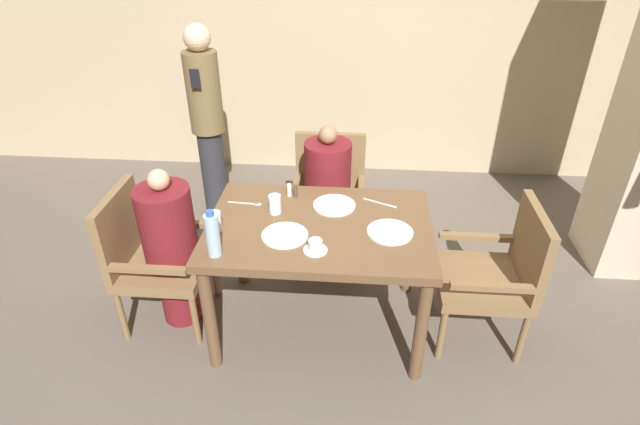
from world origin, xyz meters
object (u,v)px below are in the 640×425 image
Objects in this scene: water_bottle at (213,235)px; plate_dessert_center at (390,232)px; diner_in_left_chair at (171,247)px; plate_main_right at (334,205)px; diner_in_far_chair at (327,195)px; chair_right_side at (497,271)px; chair_left_side at (150,254)px; standing_host at (207,118)px; glass_tall_mid at (215,221)px; chair_far_side at (329,193)px; plate_main_left at (285,235)px; teacup_with_saucer at (316,247)px; glass_tall_near at (275,204)px.

plate_dessert_center is at bearing 16.67° from water_bottle.
diner_in_left_chair is 4.17× the size of plate_main_right.
diner_in_left_chair is 1.01m from plate_main_right.
diner_in_far_chair is 4.19× the size of plate_dessert_center.
diner_in_left_chair is 1.19× the size of chair_right_side.
diner_in_far_chair is at bearing 34.04° from chair_left_side.
standing_host is 6.16× the size of plate_dessert_center.
standing_host is 13.87× the size of glass_tall_mid.
plate_main_right is (1.08, -1.14, -0.08)m from standing_host.
standing_host is at bearing 146.67° from chair_right_side.
water_bottle is at bearing -73.37° from standing_host.
diner_in_far_chair is at bearing 98.39° from plate_main_right.
chair_left_side is 1.33m from chair_far_side.
teacup_with_saucer reaches higher than plate_main_left.
standing_host is (-1.01, 0.65, 0.30)m from diner_in_far_chair.
chair_right_side is at bearing 5.04° from plate_dessert_center.
water_bottle reaches higher than chair_left_side.
standing_host reaches higher than glass_tall_near.
diner_in_far_chair is at bearing 90.10° from teacup_with_saucer.
plate_main_right is at bearing 140.83° from plate_dessert_center.
chair_far_side is at bearing 39.09° from chair_left_side.
glass_tall_mid is (0.44, -1.45, -0.03)m from standing_host.
chair_far_side is 0.57× the size of standing_host.
plate_dessert_center is (0.32, -0.26, 0.00)m from plate_main_right.
chair_left_side is at bearing -180.00° from diner_in_left_chair.
glass_tall_mid is (-0.57, 0.15, 0.03)m from teacup_with_saucer.
chair_right_side is 1.25m from plate_main_left.
diner_in_far_chair is at bearing 145.96° from chair_right_side.
chair_left_side is at bearing -169.48° from plate_main_right.
plate_main_right is at bearing 10.52° from chair_left_side.
chair_left_side reaches higher than glass_tall_mid.
water_bottle reaches higher than plate_main_left.
teacup_with_saucer is at bearing -89.92° from chair_far_side.
chair_left_side is 2.06m from chair_right_side.
plate_dessert_center is at bearing -39.17° from plate_main_right.
diner_in_left_chair reaches higher than chair_left_side.
diner_in_left_chair is at bearing -84.90° from standing_host.
plate_dessert_center is 2.25× the size of glass_tall_mid.
glass_tall_mid is at bearing -125.20° from diner_in_far_chair.
chair_far_side is at bearing -26.55° from standing_host.
diner_in_far_chair is 0.98m from teacup_with_saucer.
teacup_with_saucer is 0.53m from water_bottle.
plate_main_left is 0.22m from teacup_with_saucer.
standing_host reaches higher than diner_in_left_chair.
diner_in_far_chair is at bearing 54.80° from glass_tall_mid.
teacup_with_saucer is at bearing -16.01° from diner_in_left_chair.
plate_dessert_center is at bearing -44.91° from standing_host.
water_bottle reaches higher than glass_tall_near.
chair_far_side is at bearing 113.74° from plate_dessert_center.
plate_main_left is 0.42m from plate_main_right.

